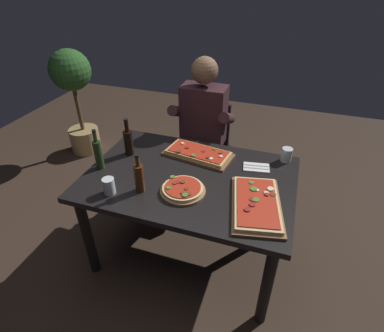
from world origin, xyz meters
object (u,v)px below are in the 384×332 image
at_px(vinegar_bottle_green, 98,153).
at_px(diner_chair, 205,145).
at_px(pizza_rectangular_left, 256,204).
at_px(seated_diner, 202,126).
at_px(wine_bottle_dark, 139,177).
at_px(tumbler_near_camera, 286,156).
at_px(potted_plant_corner, 75,92).
at_px(oil_bottle_amber, 128,141).
at_px(tumbler_far_side, 109,187).
at_px(pizza_round_far, 183,189).
at_px(dining_table, 190,187).
at_px(pizza_rectangular_front, 198,153).

xyz_separation_m(vinegar_bottle_green, diner_chair, (0.49, 0.96, -0.37)).
xyz_separation_m(pizza_rectangular_left, seated_diner, (-0.61, 0.90, -0.02)).
bearing_deg(wine_bottle_dark, tumbler_near_camera, 37.50).
bearing_deg(tumbler_near_camera, pizza_rectangular_left, -102.44).
bearing_deg(vinegar_bottle_green, potted_plant_corner, 132.39).
height_order(oil_bottle_amber, tumbler_far_side, oil_bottle_amber).
xyz_separation_m(pizza_round_far, wine_bottle_dark, (-0.26, -0.07, 0.08)).
bearing_deg(pizza_rectangular_left, wine_bottle_dark, -173.54).
distance_m(pizza_rectangular_left, oil_bottle_amber, 1.04).
relative_size(dining_table, pizza_rectangular_left, 2.46).
bearing_deg(dining_table, tumbler_near_camera, 33.87).
distance_m(pizza_rectangular_left, tumbler_far_side, 0.91).
bearing_deg(potted_plant_corner, pizza_rectangular_left, -29.84).
bearing_deg(pizza_round_far, seated_diner, 99.52).
height_order(tumbler_near_camera, potted_plant_corner, potted_plant_corner).
bearing_deg(seated_diner, dining_table, -79.37).
distance_m(pizza_rectangular_left, wine_bottle_dark, 0.73).
bearing_deg(dining_table, oil_bottle_amber, 166.12).
xyz_separation_m(pizza_rectangular_left, potted_plant_corner, (-2.20, 1.26, -0.02)).
xyz_separation_m(dining_table, diner_chair, (-0.14, 0.86, -0.16)).
relative_size(diner_chair, potted_plant_corner, 0.73).
bearing_deg(tumbler_far_side, pizza_rectangular_front, 56.81).
bearing_deg(tumbler_near_camera, potted_plant_corner, 163.39).
height_order(pizza_rectangular_left, pizza_round_far, same).
bearing_deg(pizza_rectangular_left, tumbler_far_side, -169.41).
height_order(vinegar_bottle_green, diner_chair, vinegar_bottle_green).
bearing_deg(dining_table, pizza_rectangular_front, 95.02).
bearing_deg(pizza_round_far, dining_table, 94.83).
relative_size(wine_bottle_dark, seated_diner, 0.20).
bearing_deg(wine_bottle_dark, tumbler_far_side, -153.48).
relative_size(pizza_rectangular_front, tumbler_far_side, 4.95).
height_order(pizza_round_far, vinegar_bottle_green, vinegar_bottle_green).
height_order(dining_table, wine_bottle_dark, wine_bottle_dark).
relative_size(pizza_rectangular_left, seated_diner, 0.43).
bearing_deg(seated_diner, oil_bottle_amber, -122.24).
bearing_deg(potted_plant_corner, diner_chair, -8.62).
xyz_separation_m(wine_bottle_dark, tumbler_near_camera, (0.85, 0.65, -0.06)).
bearing_deg(pizza_rectangular_left, diner_chair, 121.03).
bearing_deg(diner_chair, dining_table, -80.83).
xyz_separation_m(vinegar_bottle_green, seated_diner, (0.49, 0.84, -0.11)).
xyz_separation_m(pizza_rectangular_front, tumbler_near_camera, (0.62, 0.13, 0.02)).
relative_size(pizza_round_far, potted_plant_corner, 0.24).
bearing_deg(pizza_rectangular_front, potted_plant_corner, 154.03).
bearing_deg(oil_bottle_amber, vinegar_bottle_green, -114.92).
bearing_deg(dining_table, wine_bottle_dark, -134.94).
relative_size(dining_table, potted_plant_corner, 1.17).
bearing_deg(pizza_rectangular_left, tumbler_near_camera, 77.56).
height_order(tumbler_far_side, diner_chair, diner_chair).
distance_m(oil_bottle_amber, diner_chair, 0.90).
relative_size(pizza_rectangular_left, tumbler_far_side, 5.28).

